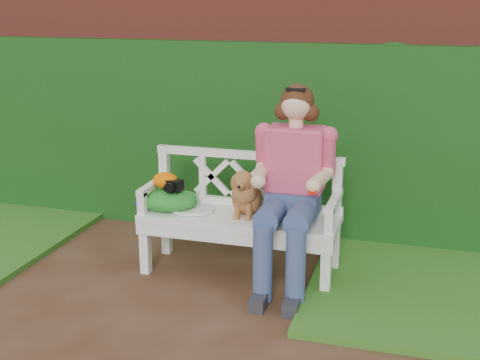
# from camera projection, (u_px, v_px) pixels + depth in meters

# --- Properties ---
(ground) EXTENTS (60.00, 60.00, 0.00)m
(ground) POSITION_uv_depth(u_px,v_px,m) (135.00, 308.00, 4.43)
(ground) COLOR #422412
(brick_wall) EXTENTS (10.00, 0.30, 2.20)m
(brick_wall) POSITION_uv_depth(u_px,v_px,m) (220.00, 106.00, 5.88)
(brick_wall) COLOR brown
(brick_wall) RESTS_ON ground
(ivy_hedge) EXTENTS (10.00, 0.18, 1.70)m
(ivy_hedge) POSITION_uv_depth(u_px,v_px,m) (212.00, 138.00, 5.74)
(ivy_hedge) COLOR #194D15
(ivy_hedge) RESTS_ON ground
(garden_bench) EXTENTS (1.61, 0.67, 0.48)m
(garden_bench) POSITION_uv_depth(u_px,v_px,m) (240.00, 244.00, 4.93)
(garden_bench) COLOR white
(garden_bench) RESTS_ON ground
(seated_woman) EXTENTS (0.71, 0.90, 1.49)m
(seated_woman) POSITION_uv_depth(u_px,v_px,m) (293.00, 186.00, 4.66)
(seated_woman) COLOR #D92B5B
(seated_woman) RESTS_ON ground
(dog) EXTENTS (0.34, 0.40, 0.37)m
(dog) POSITION_uv_depth(u_px,v_px,m) (246.00, 191.00, 4.80)
(dog) COLOR brown
(dog) RESTS_ON garden_bench
(tennis_racket) EXTENTS (0.72, 0.41, 0.03)m
(tennis_racket) POSITION_uv_depth(u_px,v_px,m) (188.00, 209.00, 4.94)
(tennis_racket) COLOR silver
(tennis_racket) RESTS_ON garden_bench
(green_bag) EXTENTS (0.47, 0.37, 0.16)m
(green_bag) POSITION_uv_depth(u_px,v_px,m) (168.00, 199.00, 4.96)
(green_bag) COLOR green
(green_bag) RESTS_ON garden_bench
(camera_item) EXTENTS (0.15, 0.13, 0.09)m
(camera_item) POSITION_uv_depth(u_px,v_px,m) (174.00, 185.00, 4.90)
(camera_item) COLOR black
(camera_item) RESTS_ON green_bag
(baseball_glove) EXTENTS (0.25, 0.22, 0.13)m
(baseball_glove) POSITION_uv_depth(u_px,v_px,m) (165.00, 180.00, 4.95)
(baseball_glove) COLOR #E65F01
(baseball_glove) RESTS_ON green_bag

